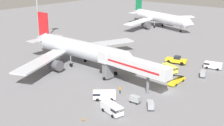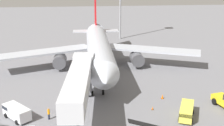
% 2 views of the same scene
% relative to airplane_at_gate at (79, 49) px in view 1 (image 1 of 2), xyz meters
% --- Properties ---
extents(ground_plane, '(300.00, 300.00, 0.00)m').
position_rel_airplane_at_gate_xyz_m(ground_plane, '(-1.09, -29.75, -4.78)').
color(ground_plane, slate).
extents(airplane_at_gate, '(46.07, 41.82, 13.97)m').
position_rel_airplane_at_gate_xyz_m(airplane_at_gate, '(0.00, 0.00, 0.00)').
color(airplane_at_gate, '#B7BCC6').
rests_on(airplane_at_gate, ground).
extents(jet_bridge, '(5.07, 20.75, 7.37)m').
position_rel_airplane_at_gate_xyz_m(jet_bridge, '(-4.09, -21.00, 0.80)').
color(jet_bridge, silver).
rests_on(jet_bridge, ground).
extents(pushback_tug, '(3.53, 6.56, 2.40)m').
position_rel_airplane_at_gate_xyz_m(pushback_tug, '(19.20, -21.70, -3.67)').
color(pushback_tug, yellow).
rests_on(pushback_tug, ground).
extents(belt_loader_truck, '(6.56, 1.89, 3.14)m').
position_rel_airplane_at_gate_xyz_m(belt_loader_truck, '(5.14, -29.25, -4.02)').
color(belt_loader_truck, yellow).
rests_on(belt_loader_truck, ground).
extents(service_van_far_center, '(2.98, 5.18, 1.87)m').
position_rel_airplane_at_gate_xyz_m(service_van_far_center, '(21.74, -31.86, -3.69)').
color(service_van_far_center, silver).
rests_on(service_van_far_center, ground).
extents(service_van_outer_left, '(4.74, 5.01, 1.94)m').
position_rel_airplane_at_gate_xyz_m(service_van_outer_left, '(-13.59, -21.32, -3.65)').
color(service_van_outer_left, white).
rests_on(service_van_outer_left, ground).
extents(service_van_rear_left, '(3.70, 5.38, 1.95)m').
position_rel_airplane_at_gate_xyz_m(service_van_rear_left, '(11.51, -23.86, -3.65)').
color(service_van_rear_left, '#E5DB4C').
rests_on(service_van_rear_left, ground).
extents(service_van_outer_right, '(3.32, 5.59, 2.01)m').
position_rel_airplane_at_gate_xyz_m(service_van_outer_right, '(-17.47, -27.00, -3.62)').
color(service_van_outer_right, silver).
rests_on(service_van_outer_right, ground).
extents(baggage_cart_rear_right, '(2.75, 2.55, 1.57)m').
position_rel_airplane_at_gate_xyz_m(baggage_cart_rear_right, '(-10.98, -31.78, -3.91)').
color(baggage_cart_rear_right, '#38383D').
rests_on(baggage_cart_rear_right, ground).
extents(baggage_cart_mid_right, '(1.37, 2.31, 1.59)m').
position_rel_airplane_at_gate_xyz_m(baggage_cart_mid_right, '(-10.62, -27.66, -3.90)').
color(baggage_cart_mid_right, '#38383D').
rests_on(baggage_cart_mid_right, ground).
extents(baggage_cart_far_left, '(2.98, 2.12, 1.56)m').
position_rel_airplane_at_gate_xyz_m(baggage_cart_far_left, '(13.67, -32.42, -3.91)').
color(baggage_cart_far_left, '#38383D').
rests_on(baggage_cart_far_left, ground).
extents(ground_crew_worker_foreground, '(0.46, 0.46, 1.87)m').
position_rel_airplane_at_gate_xyz_m(ground_crew_worker_foreground, '(-8.77, -22.14, -3.78)').
color(ground_crew_worker_foreground, '#1E2333').
rests_on(ground_crew_worker_foreground, ground).
extents(safety_cone_alpha, '(0.49, 0.49, 0.75)m').
position_rel_airplane_at_gate_xyz_m(safety_cone_alpha, '(9.87, -16.66, -4.41)').
color(safety_cone_alpha, black).
rests_on(safety_cone_alpha, ground).
extents(safety_cone_bravo, '(0.45, 0.45, 0.69)m').
position_rel_airplane_at_gate_xyz_m(safety_cone_bravo, '(-23.16, -24.59, -4.43)').
color(safety_cone_bravo, black).
rests_on(safety_cone_bravo, ground).
extents(safety_cone_charlie, '(0.32, 0.32, 0.50)m').
position_rel_airplane_at_gate_xyz_m(safety_cone_charlie, '(7.19, -20.61, -4.53)').
color(safety_cone_charlie, black).
rests_on(safety_cone_charlie, ground).
extents(airplane_background, '(40.51, 40.69, 13.09)m').
position_rel_airplane_at_gate_xyz_m(airplane_background, '(63.37, 10.62, -0.21)').
color(airplane_background, silver).
rests_on(airplane_background, ground).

